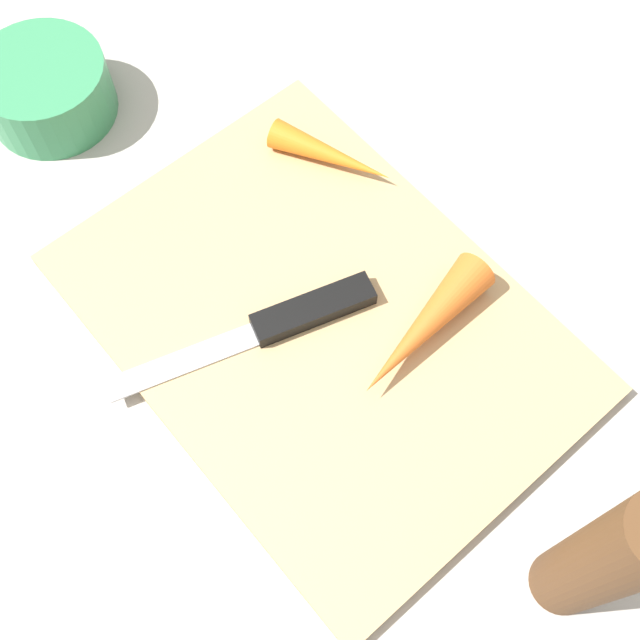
# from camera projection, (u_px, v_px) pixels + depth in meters

# --- Properties ---
(ground_plane) EXTENTS (1.40, 1.40, 0.00)m
(ground_plane) POSITION_uv_depth(u_px,v_px,m) (320.00, 327.00, 0.59)
(ground_plane) COLOR #ADA8A0
(cutting_board) EXTENTS (0.36, 0.26, 0.01)m
(cutting_board) POSITION_uv_depth(u_px,v_px,m) (320.00, 324.00, 0.58)
(cutting_board) COLOR tan
(cutting_board) RESTS_ON ground_plane
(knife) EXTENTS (0.08, 0.20, 0.01)m
(knife) POSITION_uv_depth(u_px,v_px,m) (298.00, 315.00, 0.57)
(knife) COLOR #B7B7BC
(knife) RESTS_ON cutting_board
(carrot_short) EXTENTS (0.10, 0.06, 0.02)m
(carrot_short) POSITION_uv_depth(u_px,v_px,m) (331.00, 155.00, 0.62)
(carrot_short) COLOR orange
(carrot_short) RESTS_ON cutting_board
(carrot_long) EXTENTS (0.05, 0.13, 0.03)m
(carrot_long) POSITION_uv_depth(u_px,v_px,m) (423.00, 328.00, 0.56)
(carrot_long) COLOR orange
(carrot_long) RESTS_ON cutting_board
(small_bowl) EXTENTS (0.10, 0.10, 0.05)m
(small_bowl) POSITION_uv_depth(u_px,v_px,m) (46.00, 89.00, 0.65)
(small_bowl) COLOR #388C59
(small_bowl) RESTS_ON ground_plane
(pepper_grinder) EXTENTS (0.04, 0.04, 0.18)m
(pepper_grinder) POSITION_uv_depth(u_px,v_px,m) (609.00, 556.00, 0.43)
(pepper_grinder) COLOR brown
(pepper_grinder) RESTS_ON ground_plane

